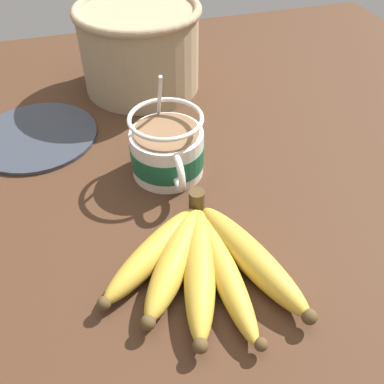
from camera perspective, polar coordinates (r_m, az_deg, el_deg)
table at (r=56.55cm, az=0.36°, el=-3.78°), size 122.16×122.16×3.68cm
coffee_mug at (r=58.82cm, az=-3.31°, el=5.53°), size 15.22×10.19×13.90cm
banana_bunch at (r=47.69cm, az=1.49°, el=-9.22°), size 20.90×21.93×4.04cm
woven_basket at (r=78.32cm, az=-6.93°, el=18.77°), size 21.36×21.36×14.44cm
small_plate at (r=71.48cm, az=-20.02°, el=7.04°), size 18.68×18.68×0.60cm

